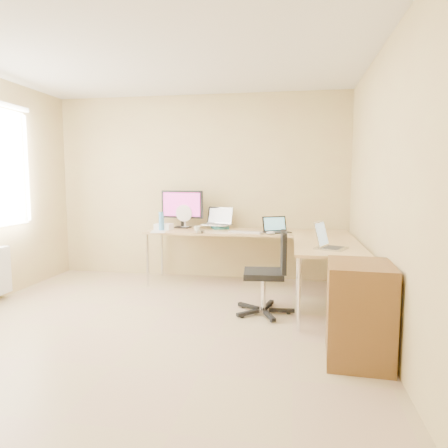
% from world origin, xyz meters
% --- Properties ---
extents(floor, '(4.50, 4.50, 0.00)m').
position_xyz_m(floor, '(0.00, 0.00, 0.00)').
color(floor, tan).
rests_on(floor, ground).
extents(ceiling, '(4.50, 4.50, 0.00)m').
position_xyz_m(ceiling, '(0.00, 0.00, 2.60)').
color(ceiling, white).
rests_on(ceiling, ground).
extents(wall_back, '(4.50, 0.00, 4.50)m').
position_xyz_m(wall_back, '(0.00, 2.25, 1.30)').
color(wall_back, tan).
rests_on(wall_back, ground).
extents(wall_right, '(0.00, 4.50, 4.50)m').
position_xyz_m(wall_right, '(2.10, 0.00, 1.30)').
color(wall_right, tan).
rests_on(wall_right, ground).
extents(desk_main, '(2.65, 0.70, 0.73)m').
position_xyz_m(desk_main, '(0.72, 1.85, 0.36)').
color(desk_main, tan).
rests_on(desk_main, ground).
extents(desk_return, '(0.70, 1.30, 0.73)m').
position_xyz_m(desk_return, '(1.70, 0.85, 0.36)').
color(desk_return, tan).
rests_on(desk_return, ground).
extents(monitor, '(0.64, 0.29, 0.53)m').
position_xyz_m(monitor, '(-0.21, 2.05, 1.00)').
color(monitor, black).
rests_on(monitor, desk_main).
extents(book_stack, '(0.29, 0.33, 0.05)m').
position_xyz_m(book_stack, '(0.33, 2.04, 0.75)').
color(book_stack, '#1E5555').
rests_on(book_stack, desk_main).
extents(laptop_center, '(0.45, 0.39, 0.25)m').
position_xyz_m(laptop_center, '(0.29, 2.05, 0.90)').
color(laptop_center, '#BBBBBB').
rests_on(laptop_center, desk_main).
extents(laptop_black, '(0.40, 0.37, 0.21)m').
position_xyz_m(laptop_black, '(1.13, 1.74, 0.83)').
color(laptop_black, black).
rests_on(laptop_black, desk_main).
extents(keyboard, '(0.44, 0.21, 0.02)m').
position_xyz_m(keyboard, '(0.74, 1.65, 0.74)').
color(keyboard, silver).
rests_on(keyboard, desk_main).
extents(mouse, '(0.12, 0.09, 0.04)m').
position_xyz_m(mouse, '(1.06, 1.55, 0.75)').
color(mouse, silver).
rests_on(mouse, desk_main).
extents(mug, '(0.11, 0.11, 0.08)m').
position_xyz_m(mug, '(0.11, 1.61, 0.77)').
color(mug, beige).
rests_on(mug, desk_main).
extents(cd_stack, '(0.17, 0.17, 0.03)m').
position_xyz_m(cd_stack, '(0.16, 1.55, 0.75)').
color(cd_stack, silver).
rests_on(cd_stack, desk_main).
extents(water_bottle, '(0.09, 0.09, 0.25)m').
position_xyz_m(water_bottle, '(-0.40, 1.70, 0.85)').
color(water_bottle, '#4B90C9').
rests_on(water_bottle, desk_main).
extents(papers, '(0.25, 0.30, 0.01)m').
position_xyz_m(papers, '(-0.40, 1.55, 0.73)').
color(papers, white).
rests_on(papers, desk_main).
extents(white_box, '(0.24, 0.19, 0.08)m').
position_xyz_m(white_box, '(-0.40, 1.80, 0.77)').
color(white_box, white).
rests_on(white_box, desk_main).
extents(desk_fan, '(0.25, 0.25, 0.30)m').
position_xyz_m(desk_fan, '(-0.17, 2.05, 0.88)').
color(desk_fan, white).
rests_on(desk_fan, desk_main).
extents(black_cup, '(0.08, 0.08, 0.11)m').
position_xyz_m(black_cup, '(1.68, 1.55, 0.78)').
color(black_cup, black).
rests_on(black_cup, desk_main).
extents(laptop_return, '(0.40, 0.37, 0.22)m').
position_xyz_m(laptop_return, '(1.71, 0.59, 0.84)').
color(laptop_return, beige).
rests_on(laptop_return, desk_return).
extents(office_chair, '(0.57, 0.57, 0.89)m').
position_xyz_m(office_chair, '(1.04, 0.70, 0.50)').
color(office_chair, black).
rests_on(office_chair, ground).
extents(cabinet, '(0.52, 0.62, 0.82)m').
position_xyz_m(cabinet, '(1.85, -0.29, 0.36)').
color(cabinet, '#A76E39').
rests_on(cabinet, ground).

